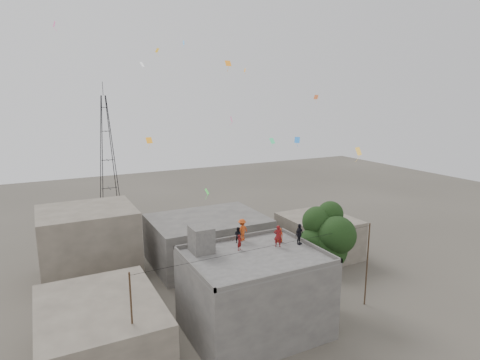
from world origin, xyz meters
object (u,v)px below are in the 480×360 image
object	(u,v)px
stair_head_box	(201,239)
transmission_tower	(107,154)
tree	(327,238)
person_red_adult	(278,236)
person_dark_adult	(299,234)

from	to	relation	value
stair_head_box	transmission_tower	xyz separation A→B (m)	(-0.80, 37.40, 1.97)
stair_head_box	tree	bearing A→B (deg)	-10.74
person_red_adult	tree	bearing A→B (deg)	-149.38
transmission_tower	person_red_adult	size ratio (longest dim) A/B	11.43
stair_head_box	tree	world-z (taller)	tree
stair_head_box	tree	distance (m)	10.80
transmission_tower	stair_head_box	bearing A→B (deg)	-88.77
stair_head_box	person_red_adult	xyz separation A→B (m)	(5.81, -1.73, -0.12)
stair_head_box	transmission_tower	bearing A→B (deg)	91.23
tree	stair_head_box	bearing A→B (deg)	169.26
tree	person_dark_adult	world-z (taller)	tree
person_red_adult	person_dark_adult	xyz separation A→B (m)	(1.79, -0.36, -0.02)
transmission_tower	person_dark_adult	world-z (taller)	transmission_tower
person_dark_adult	person_red_adult	bearing A→B (deg)	145.59
person_red_adult	transmission_tower	bearing A→B (deg)	-46.47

